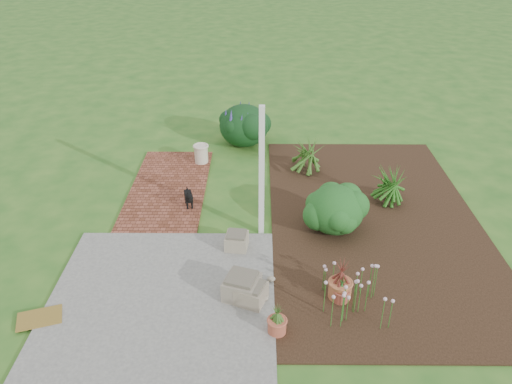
{
  "coord_description": "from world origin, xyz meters",
  "views": [
    {
      "loc": [
        0.26,
        -7.6,
        5.35
      ],
      "look_at": [
        0.2,
        0.4,
        0.7
      ],
      "focal_mm": 35.0,
      "sensor_mm": 36.0,
      "label": 1
    }
  ],
  "objects_px": {
    "cream_ceramic_urn": "(201,154)",
    "evergreen_shrub": "(335,208)",
    "stone_trough_near": "(242,287)",
    "black_dog": "(189,196)"
  },
  "relations": [
    {
      "from": "black_dog",
      "to": "cream_ceramic_urn",
      "type": "distance_m",
      "value": 2.01
    },
    {
      "from": "stone_trough_near",
      "to": "black_dog",
      "type": "xyz_separation_m",
      "value": [
        -1.15,
        2.63,
        0.07
      ]
    },
    {
      "from": "stone_trough_near",
      "to": "evergreen_shrub",
      "type": "xyz_separation_m",
      "value": [
        1.67,
        1.88,
        0.27
      ]
    },
    {
      "from": "stone_trough_near",
      "to": "black_dog",
      "type": "bearing_deg",
      "value": 113.54
    },
    {
      "from": "cream_ceramic_urn",
      "to": "evergreen_shrub",
      "type": "relative_size",
      "value": 0.4
    },
    {
      "from": "black_dog",
      "to": "cream_ceramic_urn",
      "type": "xyz_separation_m",
      "value": [
        0.04,
        2.01,
        -0.03
      ]
    },
    {
      "from": "evergreen_shrub",
      "to": "cream_ceramic_urn",
      "type": "bearing_deg",
      "value": 135.14
    },
    {
      "from": "stone_trough_near",
      "to": "evergreen_shrub",
      "type": "bearing_deg",
      "value": 48.42
    },
    {
      "from": "stone_trough_near",
      "to": "evergreen_shrub",
      "type": "distance_m",
      "value": 2.53
    },
    {
      "from": "black_dog",
      "to": "evergreen_shrub",
      "type": "bearing_deg",
      "value": -29.99
    }
  ]
}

